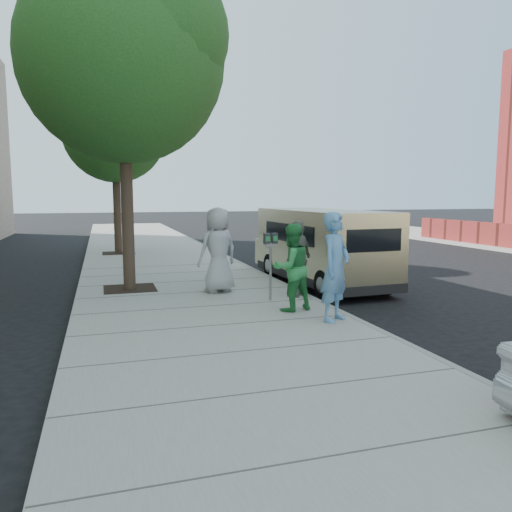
{
  "coord_description": "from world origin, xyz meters",
  "views": [
    {
      "loc": [
        -2.89,
        -9.65,
        2.37
      ],
      "look_at": [
        0.17,
        0.2,
        1.1
      ],
      "focal_mm": 35.0,
      "sensor_mm": 36.0,
      "label": 1
    }
  ],
  "objects_px": {
    "van": "(320,245)",
    "person_officer": "(335,267)",
    "parking_meter": "(271,252)",
    "person_gray_shirt": "(218,250)",
    "person_green_shirt": "(291,267)",
    "tree_far": "(116,127)",
    "person_striped_polo": "(298,258)",
    "tree_near": "(125,53)"
  },
  "relations": [
    {
      "from": "van",
      "to": "person_officer",
      "type": "distance_m",
      "value": 4.44
    },
    {
      "from": "parking_meter",
      "to": "van",
      "type": "xyz_separation_m",
      "value": [
        2.14,
        2.18,
        -0.14
      ]
    },
    {
      "from": "van",
      "to": "person_gray_shirt",
      "type": "xyz_separation_m",
      "value": [
        -2.98,
        -0.96,
        0.07
      ]
    },
    {
      "from": "van",
      "to": "person_green_shirt",
      "type": "height_order",
      "value": "van"
    },
    {
      "from": "van",
      "to": "person_gray_shirt",
      "type": "distance_m",
      "value": 3.13
    },
    {
      "from": "tree_far",
      "to": "person_green_shirt",
      "type": "relative_size",
      "value": 3.88
    },
    {
      "from": "person_officer",
      "to": "person_striped_polo",
      "type": "relative_size",
      "value": 1.15
    },
    {
      "from": "parking_meter",
      "to": "person_green_shirt",
      "type": "xyz_separation_m",
      "value": [
        0.08,
        -0.99,
        -0.2
      ]
    },
    {
      "from": "person_green_shirt",
      "to": "person_gray_shirt",
      "type": "bearing_deg",
      "value": -82.05
    },
    {
      "from": "tree_far",
      "to": "person_striped_polo",
      "type": "distance_m",
      "value": 10.92
    },
    {
      "from": "person_striped_polo",
      "to": "tree_near",
      "type": "bearing_deg",
      "value": -71.19
    },
    {
      "from": "parking_meter",
      "to": "tree_far",
      "type": "bearing_deg",
      "value": 100.02
    },
    {
      "from": "parking_meter",
      "to": "person_gray_shirt",
      "type": "xyz_separation_m",
      "value": [
        -0.84,
        1.22,
        -0.06
      ]
    },
    {
      "from": "tree_near",
      "to": "van",
      "type": "bearing_deg",
      "value": -0.84
    },
    {
      "from": "van",
      "to": "parking_meter",
      "type": "bearing_deg",
      "value": -136.95
    },
    {
      "from": "person_officer",
      "to": "parking_meter",
      "type": "bearing_deg",
      "value": 68.48
    },
    {
      "from": "tree_near",
      "to": "tree_far",
      "type": "relative_size",
      "value": 1.16
    },
    {
      "from": "parking_meter",
      "to": "person_gray_shirt",
      "type": "bearing_deg",
      "value": 119.18
    },
    {
      "from": "person_officer",
      "to": "person_gray_shirt",
      "type": "relative_size",
      "value": 0.99
    },
    {
      "from": "tree_near",
      "to": "person_gray_shirt",
      "type": "height_order",
      "value": "tree_near"
    },
    {
      "from": "van",
      "to": "person_officer",
      "type": "height_order",
      "value": "person_officer"
    },
    {
      "from": "tree_near",
      "to": "van",
      "type": "xyz_separation_m",
      "value": [
        4.86,
        -0.07,
        -4.5
      ]
    },
    {
      "from": "tree_far",
      "to": "person_striped_polo",
      "type": "relative_size",
      "value": 3.88
    },
    {
      "from": "parking_meter",
      "to": "person_officer",
      "type": "xyz_separation_m",
      "value": [
        0.53,
        -1.96,
        -0.07
      ]
    },
    {
      "from": "person_green_shirt",
      "to": "tree_near",
      "type": "bearing_deg",
      "value": -63.89
    },
    {
      "from": "van",
      "to": "person_gray_shirt",
      "type": "bearing_deg",
      "value": -164.73
    },
    {
      "from": "tree_far",
      "to": "person_striped_polo",
      "type": "height_order",
      "value": "tree_far"
    },
    {
      "from": "person_gray_shirt",
      "to": "tree_far",
      "type": "bearing_deg",
      "value": -95.23
    },
    {
      "from": "person_officer",
      "to": "person_green_shirt",
      "type": "distance_m",
      "value": 1.08
    },
    {
      "from": "van",
      "to": "person_officer",
      "type": "relative_size",
      "value": 2.81
    },
    {
      "from": "tree_near",
      "to": "person_officer",
      "type": "height_order",
      "value": "tree_near"
    },
    {
      "from": "person_officer",
      "to": "person_gray_shirt",
      "type": "height_order",
      "value": "person_gray_shirt"
    },
    {
      "from": "parking_meter",
      "to": "person_green_shirt",
      "type": "relative_size",
      "value": 0.85
    },
    {
      "from": "tree_near",
      "to": "person_green_shirt",
      "type": "xyz_separation_m",
      "value": [
        2.8,
        -3.24,
        -4.56
      ]
    },
    {
      "from": "person_green_shirt",
      "to": "person_gray_shirt",
      "type": "distance_m",
      "value": 2.4
    },
    {
      "from": "tree_near",
      "to": "parking_meter",
      "type": "height_order",
      "value": "tree_near"
    },
    {
      "from": "van",
      "to": "person_green_shirt",
      "type": "distance_m",
      "value": 3.78
    },
    {
      "from": "person_officer",
      "to": "person_green_shirt",
      "type": "relative_size",
      "value": 1.15
    },
    {
      "from": "tree_near",
      "to": "van",
      "type": "relative_size",
      "value": 1.39
    },
    {
      "from": "person_officer",
      "to": "person_striped_polo",
      "type": "height_order",
      "value": "person_officer"
    },
    {
      "from": "tree_near",
      "to": "parking_meter",
      "type": "relative_size",
      "value": 5.28
    },
    {
      "from": "tree_near",
      "to": "person_gray_shirt",
      "type": "xyz_separation_m",
      "value": [
        1.88,
        -1.03,
        -4.43
      ]
    }
  ]
}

